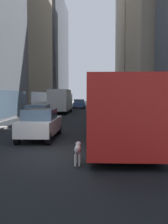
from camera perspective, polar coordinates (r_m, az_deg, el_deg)
ground_plane at (r=45.30m, az=0.42°, el=0.76°), size 120.00×120.00×0.00m
sidewalk_left at (r=45.88m, az=-6.71°, el=0.86°), size 2.40×110.00×0.15m
sidewalk_right at (r=45.43m, az=7.62°, el=0.83°), size 2.40×110.00×0.15m
building_left_far at (r=65.81m, az=-9.59°, el=13.02°), size 11.30×23.77×26.06m
building_right_far at (r=57.99m, az=13.56°, el=21.57°), size 10.94×20.94×40.44m
transit_bus at (r=13.53m, az=6.89°, el=1.25°), size 2.78×11.53×3.05m
car_black_suv at (r=20.98m, az=-10.00°, el=-0.52°), size 1.74×4.29×1.62m
car_silver_sedan at (r=55.45m, az=3.74°, el=2.15°), size 1.70×4.57×1.62m
car_blue_hatchback at (r=46.17m, az=-1.03°, el=1.84°), size 1.94×4.15×1.62m
car_red_coupe at (r=31.15m, az=4.53°, el=0.91°), size 1.89×4.67×1.62m
car_white_van at (r=14.22m, az=-9.55°, el=-2.52°), size 1.72×4.41×1.62m
box_truck at (r=33.74m, az=-5.15°, el=2.55°), size 2.30×7.50×3.05m
dalmatian_dog at (r=8.94m, az=-1.38°, el=-8.18°), size 0.22×0.96×0.72m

